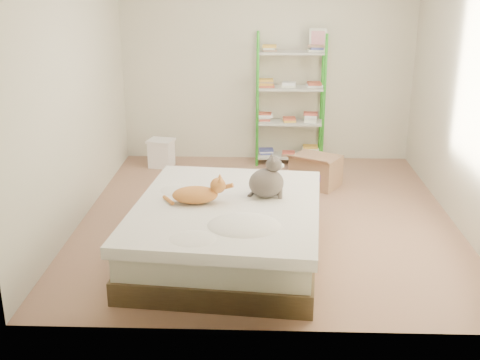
{
  "coord_description": "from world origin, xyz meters",
  "views": [
    {
      "loc": [
        -0.08,
        -5.79,
        2.42
      ],
      "look_at": [
        -0.26,
        -0.63,
        0.62
      ],
      "focal_mm": 45.0,
      "sensor_mm": 36.0,
      "label": 1
    }
  ],
  "objects_px": {
    "orange_cat": "(195,193)",
    "white_bin": "(161,153)",
    "shelf_unit": "(290,103)",
    "bed": "(228,230)",
    "grey_cat": "(266,177)",
    "cardboard_box": "(316,171)"
  },
  "relations": [
    {
      "from": "shelf_unit",
      "to": "orange_cat",
      "type": "bearing_deg",
      "value": -108.64
    },
    {
      "from": "bed",
      "to": "white_bin",
      "type": "relative_size",
      "value": 5.76
    },
    {
      "from": "grey_cat",
      "to": "shelf_unit",
      "type": "bearing_deg",
      "value": -12.68
    },
    {
      "from": "bed",
      "to": "white_bin",
      "type": "bearing_deg",
      "value": 116.69
    },
    {
      "from": "grey_cat",
      "to": "white_bin",
      "type": "xyz_separation_m",
      "value": [
        -1.34,
        2.4,
        -0.51
      ]
    },
    {
      "from": "grey_cat",
      "to": "white_bin",
      "type": "height_order",
      "value": "grey_cat"
    },
    {
      "from": "shelf_unit",
      "to": "white_bin",
      "type": "xyz_separation_m",
      "value": [
        -1.67,
        -0.23,
        -0.62
      ]
    },
    {
      "from": "bed",
      "to": "shelf_unit",
      "type": "xyz_separation_m",
      "value": [
        0.67,
        2.81,
        0.55
      ]
    },
    {
      "from": "cardboard_box",
      "to": "white_bin",
      "type": "distance_m",
      "value": 2.06
    },
    {
      "from": "bed",
      "to": "cardboard_box",
      "type": "xyz_separation_m",
      "value": [
        0.94,
        1.91,
        -0.07
      ]
    },
    {
      "from": "shelf_unit",
      "to": "cardboard_box",
      "type": "bearing_deg",
      "value": -72.91
    },
    {
      "from": "grey_cat",
      "to": "cardboard_box",
      "type": "bearing_deg",
      "value": -24.81
    },
    {
      "from": "orange_cat",
      "to": "white_bin",
      "type": "xyz_separation_m",
      "value": [
        -0.72,
        2.57,
        -0.42
      ]
    },
    {
      "from": "bed",
      "to": "orange_cat",
      "type": "relative_size",
      "value": 4.5
    },
    {
      "from": "white_bin",
      "to": "cardboard_box",
      "type": "bearing_deg",
      "value": -19.0
    },
    {
      "from": "bed",
      "to": "white_bin",
      "type": "distance_m",
      "value": 2.77
    },
    {
      "from": "grey_cat",
      "to": "white_bin",
      "type": "bearing_deg",
      "value": 23.55
    },
    {
      "from": "orange_cat",
      "to": "cardboard_box",
      "type": "height_order",
      "value": "orange_cat"
    },
    {
      "from": "shelf_unit",
      "to": "bed",
      "type": "bearing_deg",
      "value": -103.31
    },
    {
      "from": "bed",
      "to": "orange_cat",
      "type": "height_order",
      "value": "orange_cat"
    },
    {
      "from": "bed",
      "to": "grey_cat",
      "type": "height_order",
      "value": "grey_cat"
    },
    {
      "from": "grey_cat",
      "to": "cardboard_box",
      "type": "relative_size",
      "value": 0.55
    }
  ]
}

